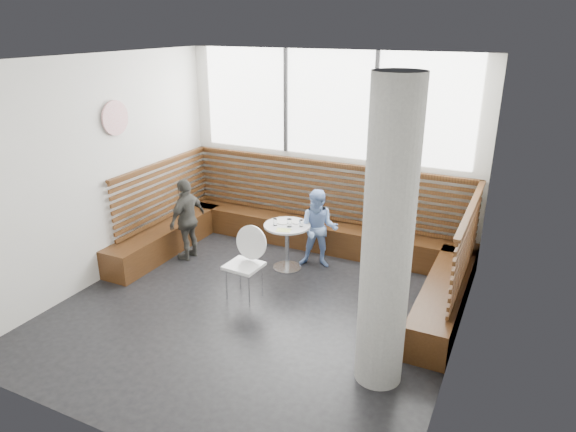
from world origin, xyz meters
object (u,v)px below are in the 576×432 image
at_px(adult_man, 389,240).
at_px(child_left, 187,219).
at_px(cafe_table, 287,237).
at_px(child_back, 319,229).
at_px(cafe_chair, 247,257).
at_px(concrete_column, 387,241).

height_order(adult_man, child_left, adult_man).
height_order(cafe_table, child_back, child_back).
relative_size(cafe_table, child_back, 0.59).
bearing_deg(cafe_table, adult_man, -8.82).
relative_size(cafe_chair, child_left, 0.75).
xyz_separation_m(cafe_table, child_left, (-1.60, -0.33, 0.14)).
height_order(concrete_column, child_left, concrete_column).
height_order(concrete_column, cafe_chair, concrete_column).
height_order(adult_man, child_back, adult_man).
relative_size(cafe_chair, adult_man, 0.56).
distance_m(cafe_table, adult_man, 1.69).
relative_size(cafe_table, cafe_chair, 0.73).
bearing_deg(concrete_column, child_back, 126.35).
distance_m(cafe_chair, child_back, 1.39).
bearing_deg(adult_man, child_left, 103.67).
height_order(cafe_table, child_left, child_left).
distance_m(concrete_column, child_back, 2.90).
bearing_deg(adult_man, child_back, 78.56).
distance_m(child_back, child_left, 2.09).
xyz_separation_m(adult_man, child_back, (-1.23, 0.54, -0.27)).
bearing_deg(concrete_column, adult_man, 103.19).
bearing_deg(cafe_table, cafe_chair, -97.53).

